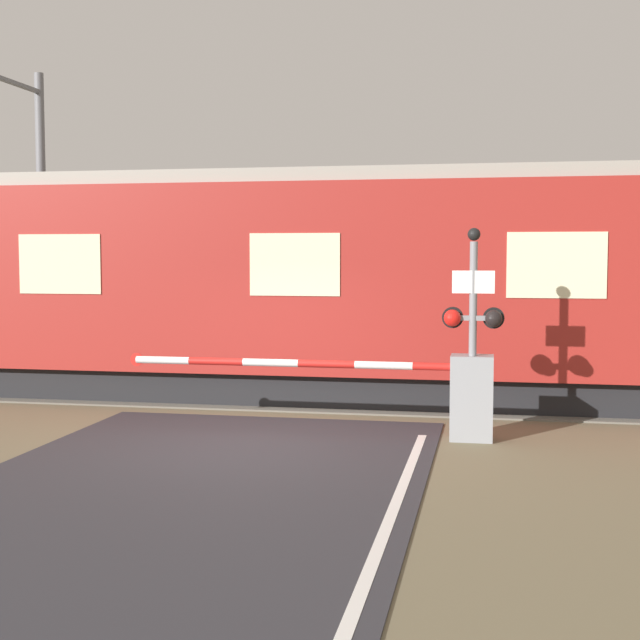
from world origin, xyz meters
TOP-DOWN VIEW (x-y plane):
  - ground_plane at (0.00, 0.00)m, footprint 80.00×80.00m
  - track_bed at (0.00, 4.15)m, footprint 36.00×3.20m
  - train at (0.14, 4.15)m, footprint 15.36×2.98m
  - crossing_barrier at (2.71, 0.90)m, footprint 5.45×0.44m
  - signal_post at (3.12, 0.83)m, footprint 0.87×0.26m
  - catenary_pole at (-6.22, 6.00)m, footprint 0.20×1.90m

SIDE VIEW (x-z plane):
  - ground_plane at x=0.00m, z-range 0.00..0.00m
  - track_bed at x=0.00m, z-range -0.04..0.09m
  - crossing_barrier at x=2.71m, z-range 0.07..1.29m
  - signal_post at x=3.12m, z-range 0.22..3.23m
  - train at x=0.14m, z-range 0.05..4.15m
  - catenary_pole at x=-6.22m, z-range 0.15..6.67m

